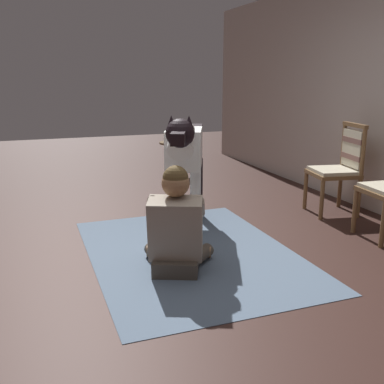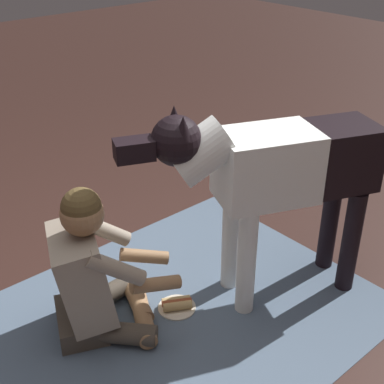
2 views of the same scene
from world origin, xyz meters
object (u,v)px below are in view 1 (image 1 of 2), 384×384
hot_dog_on_plate (181,246)px  dining_chair_left_of_pair (341,164)px  round_side_table (174,155)px  person_sitting_on_floor (176,228)px  large_dog (184,152)px

hot_dog_on_plate → dining_chair_left_of_pair: bearing=102.0°
dining_chair_left_of_pair → round_side_table: (-2.53, -1.07, -0.24)m
dining_chair_left_of_pair → person_sitting_on_floor: dining_chair_left_of_pair is taller
person_sitting_on_floor → round_side_table: (-3.35, 1.07, -0.04)m
large_dog → person_sitting_on_floor: bearing=-23.2°
person_sitting_on_floor → hot_dog_on_plate: bearing=156.8°
dining_chair_left_of_pair → large_dog: (-0.08, -1.76, 0.22)m
hot_dog_on_plate → large_dog: bearing=156.8°
dining_chair_left_of_pair → person_sitting_on_floor: 2.30m
person_sitting_on_floor → round_side_table: size_ratio=1.65×
person_sitting_on_floor → large_dog: bearing=156.8°
large_dog → hot_dog_on_plate: size_ratio=6.90×
person_sitting_on_floor → large_dog: large_dog is taller
round_side_table → person_sitting_on_floor: bearing=-17.7°
dining_chair_left_of_pair → round_side_table: 2.76m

